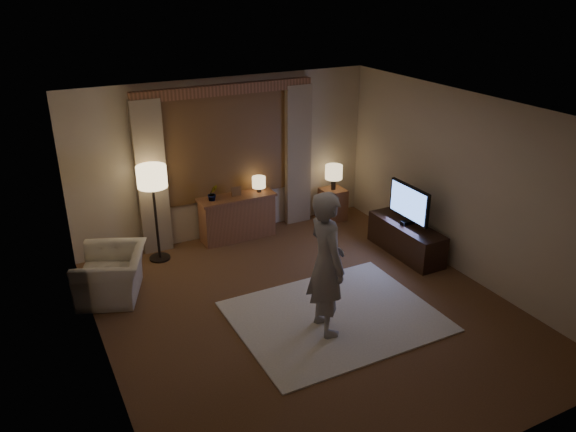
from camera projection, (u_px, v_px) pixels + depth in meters
room at (291, 204)px, 7.15m from camera, size 5.04×5.54×2.64m
rug at (335, 316)px, 7.15m from camera, size 2.50×2.00×0.02m
sideboard at (237, 218)px, 9.19m from camera, size 1.20×0.40×0.70m
picture_frame at (236, 192)px, 9.01m from camera, size 0.16×0.02×0.20m
plant at (213, 194)px, 8.83m from camera, size 0.17×0.13×0.30m
table_lamp_sideboard at (259, 183)px, 9.14m from camera, size 0.22×0.22×0.30m
floor_lamp at (152, 182)px, 8.13m from camera, size 0.44×0.44×1.49m
armchair at (112, 274)px, 7.53m from camera, size 1.15×1.22×0.64m
side_table at (333, 204)px, 9.94m from camera, size 0.40×0.40×0.56m
table_lamp_side at (334, 173)px, 9.70m from camera, size 0.30×0.30×0.44m
tv_stand at (406, 239)px, 8.70m from camera, size 0.45×1.40×0.50m
tv at (409, 203)px, 8.46m from camera, size 0.21×0.87×0.63m
person at (327, 264)px, 6.54m from camera, size 0.49×0.69×1.80m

